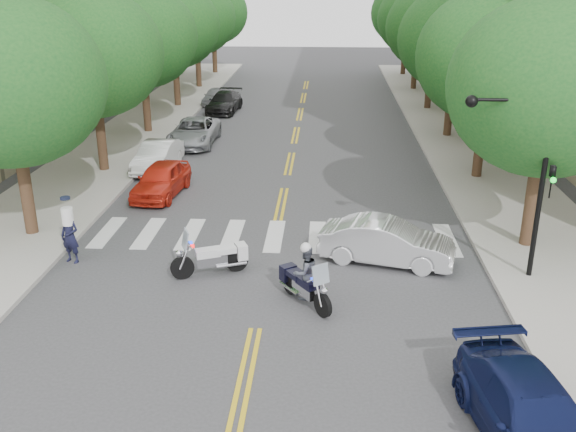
# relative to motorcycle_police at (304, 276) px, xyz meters

# --- Properties ---
(ground) EXTENTS (140.00, 140.00, 0.00)m
(ground) POSITION_rel_motorcycle_police_xyz_m (-1.25, -1.54, -0.85)
(ground) COLOR #38383A
(ground) RESTS_ON ground
(sidewalk_left) EXTENTS (5.00, 60.00, 0.15)m
(sidewalk_left) POSITION_rel_motorcycle_police_xyz_m (-10.75, 20.46, -0.78)
(sidewalk_left) COLOR #9E9991
(sidewalk_left) RESTS_ON ground
(sidewalk_right) EXTENTS (5.00, 60.00, 0.15)m
(sidewalk_right) POSITION_rel_motorcycle_police_xyz_m (8.25, 20.46, -0.78)
(sidewalk_right) COLOR #9E9991
(sidewalk_right) RESTS_ON ground
(tree_l_0) EXTENTS (6.40, 6.40, 8.45)m
(tree_l_0) POSITION_rel_motorcycle_police_xyz_m (-10.05, 4.46, 4.70)
(tree_l_0) COLOR #382316
(tree_l_0) RESTS_ON ground
(tree_l_1) EXTENTS (6.40, 6.40, 8.45)m
(tree_l_1) POSITION_rel_motorcycle_police_xyz_m (-10.05, 12.46, 4.70)
(tree_l_1) COLOR #382316
(tree_l_1) RESTS_ON ground
(tree_l_2) EXTENTS (6.40, 6.40, 8.45)m
(tree_l_2) POSITION_rel_motorcycle_police_xyz_m (-10.05, 20.46, 4.70)
(tree_l_2) COLOR #382316
(tree_l_2) RESTS_ON ground
(tree_l_3) EXTENTS (6.40, 6.40, 8.45)m
(tree_l_3) POSITION_rel_motorcycle_police_xyz_m (-10.05, 28.46, 4.70)
(tree_l_3) COLOR #382316
(tree_l_3) RESTS_ON ground
(tree_l_4) EXTENTS (6.40, 6.40, 8.45)m
(tree_l_4) POSITION_rel_motorcycle_police_xyz_m (-10.05, 36.46, 4.70)
(tree_l_4) COLOR #382316
(tree_l_4) RESTS_ON ground
(tree_l_5) EXTENTS (6.40, 6.40, 8.45)m
(tree_l_5) POSITION_rel_motorcycle_police_xyz_m (-10.05, 44.46, 4.70)
(tree_l_5) COLOR #382316
(tree_l_5) RESTS_ON ground
(tree_r_0) EXTENTS (6.40, 6.40, 8.45)m
(tree_r_0) POSITION_rel_motorcycle_police_xyz_m (7.55, 4.46, 4.70)
(tree_r_0) COLOR #382316
(tree_r_0) RESTS_ON ground
(tree_r_1) EXTENTS (6.40, 6.40, 8.45)m
(tree_r_1) POSITION_rel_motorcycle_police_xyz_m (7.55, 12.46, 4.70)
(tree_r_1) COLOR #382316
(tree_r_1) RESTS_ON ground
(tree_r_2) EXTENTS (6.40, 6.40, 8.45)m
(tree_r_2) POSITION_rel_motorcycle_police_xyz_m (7.55, 20.46, 4.70)
(tree_r_2) COLOR #382316
(tree_r_2) RESTS_ON ground
(tree_r_3) EXTENTS (6.40, 6.40, 8.45)m
(tree_r_3) POSITION_rel_motorcycle_police_xyz_m (7.55, 28.46, 4.70)
(tree_r_3) COLOR #382316
(tree_r_3) RESTS_ON ground
(tree_r_4) EXTENTS (6.40, 6.40, 8.45)m
(tree_r_4) POSITION_rel_motorcycle_police_xyz_m (7.55, 36.46, 4.70)
(tree_r_4) COLOR #382316
(tree_r_4) RESTS_ON ground
(tree_r_5) EXTENTS (6.40, 6.40, 8.45)m
(tree_r_5) POSITION_rel_motorcycle_police_xyz_m (7.55, 44.46, 4.70)
(tree_r_5) COLOR #382316
(tree_r_5) RESTS_ON ground
(traffic_signal_pole) EXTENTS (2.82, 0.42, 6.00)m
(traffic_signal_pole) POSITION_rel_motorcycle_police_xyz_m (6.46, 1.96, 2.87)
(traffic_signal_pole) COLOR black
(traffic_signal_pole) RESTS_ON ground
(motorcycle_police) EXTENTS (1.59, 2.05, 1.91)m
(motorcycle_police) POSITION_rel_motorcycle_police_xyz_m (0.00, 0.00, 0.00)
(motorcycle_police) COLOR black
(motorcycle_police) RESTS_ON ground
(motorcycle_parked) EXTENTS (2.37, 1.26, 1.61)m
(motorcycle_parked) POSITION_rel_motorcycle_police_xyz_m (-2.84, 1.77, -0.29)
(motorcycle_parked) COLOR black
(motorcycle_parked) RESTS_ON ground
(officer_standing) EXTENTS (0.77, 0.63, 1.83)m
(officer_standing) POSITION_rel_motorcycle_police_xyz_m (-7.75, 2.37, 0.06)
(officer_standing) COLOR black
(officer_standing) RESTS_ON ground
(convertible) EXTENTS (4.62, 2.57, 1.44)m
(convertible) POSITION_rel_motorcycle_police_xyz_m (2.60, 2.96, -0.13)
(convertible) COLOR white
(convertible) RESTS_ON ground
(sedan_blue) EXTENTS (2.78, 5.14, 1.41)m
(sedan_blue) POSITION_rel_motorcycle_police_xyz_m (4.75, -5.75, -0.14)
(sedan_blue) COLOR #0F163F
(sedan_blue) RESTS_ON ground
(parked_car_a) EXTENTS (2.08, 4.31, 1.42)m
(parked_car_a) POSITION_rel_motorcycle_police_xyz_m (-6.45, 9.25, -0.14)
(parked_car_a) COLOR red
(parked_car_a) RESTS_ON ground
(parked_car_b) EXTENTS (1.75, 4.26, 1.37)m
(parked_car_b) POSITION_rel_motorcycle_police_xyz_m (-7.55, 12.96, -0.16)
(parked_car_b) COLOR white
(parked_car_b) RESTS_ON ground
(parked_car_c) EXTENTS (2.36, 5.10, 1.42)m
(parked_car_c) POSITION_rel_motorcycle_police_xyz_m (-6.76, 17.96, -0.14)
(parked_car_c) COLOR gray
(parked_car_c) RESTS_ON ground
(parked_car_d) EXTENTS (2.21, 4.77, 1.35)m
(parked_car_d) POSITION_rel_motorcycle_police_xyz_m (-6.45, 26.90, -0.18)
(parked_car_d) COLOR black
(parked_car_d) RESTS_ON ground
(parked_car_e) EXTENTS (1.68, 3.58, 1.19)m
(parked_car_e) POSITION_rel_motorcycle_police_xyz_m (-7.55, 29.57, -0.26)
(parked_car_e) COLOR #96979B
(parked_car_e) RESTS_ON ground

